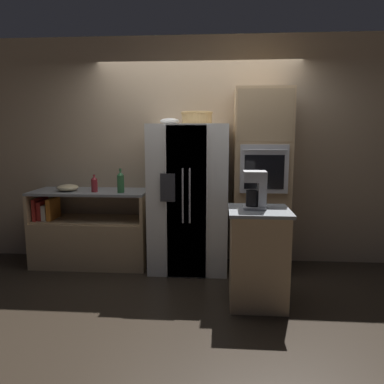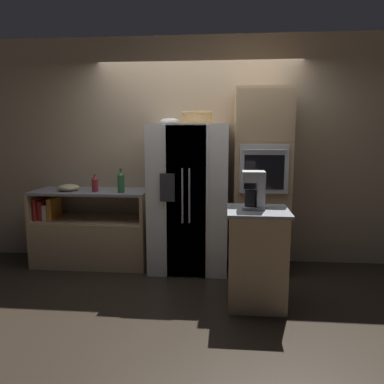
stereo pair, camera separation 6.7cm
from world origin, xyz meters
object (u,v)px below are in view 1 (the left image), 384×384
bottle_tall (121,182)px  mixing_bowl (68,188)px  refrigerator (189,198)px  wall_oven (261,181)px  bottle_short (94,184)px  coffee_maker (257,188)px  wicker_basket (197,117)px  fruit_bowl (170,121)px

bottle_tall → mixing_bowl: (-0.68, 0.08, -0.09)m
bottle_tall → mixing_bowl: bottle_tall is taller
refrigerator → bottle_tall: refrigerator is taller
wall_oven → bottle_short: size_ratio=10.20×
coffee_maker → bottle_short: bearing=155.9°
wall_oven → wicker_basket: 1.05m
refrigerator → wicker_basket: bearing=14.0°
wicker_basket → coffee_maker: (0.62, -0.90, -0.69)m
wall_oven → fruit_bowl: size_ratio=9.53×
fruit_bowl → bottle_short: bearing=-177.4°
refrigerator → wall_oven: wall_oven is taller
wicker_basket → bottle_tall: wicker_basket is taller
wall_oven → fruit_bowl: bearing=-176.6°
refrigerator → fruit_bowl: 0.93m
wicker_basket → bottle_tall: (-0.89, -0.10, -0.75)m
wicker_basket → bottle_short: bearing=-176.6°
bottle_short → coffee_maker: size_ratio=0.59×
bottle_short → coffee_maker: bearing=-24.1°
bottle_tall → coffee_maker: coffee_maker is taller
refrigerator → coffee_maker: bearing=-50.9°
wall_oven → wicker_basket: size_ratio=5.82×
wall_oven → wicker_basket: wall_oven is taller
wicker_basket → coffee_maker: size_ratio=1.03×
coffee_maker → wicker_basket: bearing=124.7°
bottle_tall → wall_oven: bearing=4.6°
bottle_short → fruit_bowl: bearing=2.6°
bottle_tall → coffee_maker: bearing=-27.8°
mixing_bowl → refrigerator: bearing=-0.2°
wall_oven → bottle_short: (-1.97, -0.11, -0.04)m
wall_oven → bottle_short: 1.97m
coffee_maker → fruit_bowl: bearing=137.1°
wicker_basket → coffee_maker: bearing=-55.3°
fruit_bowl → bottle_short: (-0.91, -0.04, -0.73)m
refrigerator → fruit_bowl: size_ratio=7.75×
wicker_basket → fruit_bowl: wicker_basket is taller
wicker_basket → coffee_maker: wicker_basket is taller
refrigerator → bottle_tall: size_ratio=6.05×
wicker_basket → bottle_short: wicker_basket is taller
refrigerator → bottle_short: 1.14m
refrigerator → fruit_bowl: (-0.22, -0.01, 0.90)m
mixing_bowl → fruit_bowl: bearing=-0.6°
mixing_bowl → coffee_maker: 2.36m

